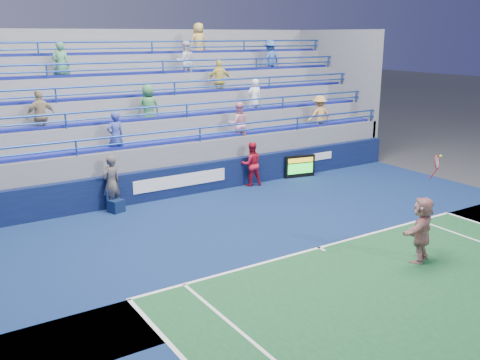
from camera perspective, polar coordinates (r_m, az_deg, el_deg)
ground at (r=14.81m, az=8.42°, el=-7.24°), size 120.00×120.00×0.00m
sponsor_wall at (r=19.72m, az=-3.91°, el=0.31°), size 18.00×0.32×1.10m
bleacher_stand at (r=22.81m, az=-8.55°, el=4.78°), size 18.00×5.60×6.13m
serve_speed_board at (r=21.80m, az=6.38°, el=1.45°), size 1.32×0.38×0.91m
judge_chair at (r=17.93m, az=-13.10°, el=-2.62°), size 0.55×0.56×0.76m
tennis_player at (r=14.34m, az=18.81°, el=-5.00°), size 1.66×1.07×2.75m
line_judge at (r=17.95m, az=-13.57°, el=-0.33°), size 0.79×0.64×1.87m
ball_girl at (r=20.40m, az=1.21°, el=1.71°), size 0.96×0.84×1.70m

